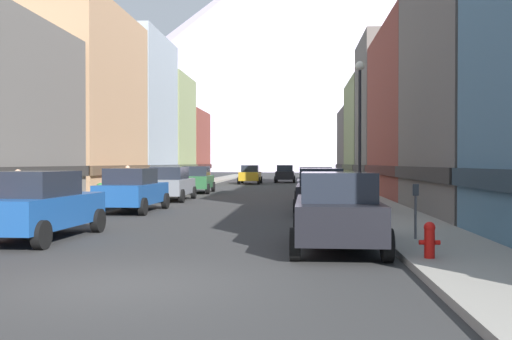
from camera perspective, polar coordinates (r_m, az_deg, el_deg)
ground_plane at (r=9.76m, az=-13.50°, el=-11.08°), size 400.00×400.00×0.00m
sidewalk_left at (r=45.09m, az=-7.55°, el=-1.74°), size 2.50×100.00×0.15m
sidewalk_right at (r=44.27m, az=8.50°, el=-1.78°), size 2.50×100.00×0.15m
storefront_left_2 at (r=36.86m, az=-19.54°, el=5.99°), size 8.98×11.17×11.18m
storefront_left_3 at (r=46.88m, az=-14.22°, el=5.33°), size 8.95×9.73×11.94m
storefront_left_4 at (r=56.05m, az=-11.10°, el=3.73°), size 8.95×8.48×10.27m
storefront_left_5 at (r=64.91m, az=-8.85°, el=2.24°), size 8.72×9.30×7.77m
storefront_right_2 at (r=33.85m, az=18.88°, el=5.10°), size 8.23×11.86×9.54m
storefront_right_3 at (r=44.10m, az=16.77°, el=5.09°), size 10.27×8.21×11.13m
storefront_right_4 at (r=53.67m, az=13.81°, el=3.43°), size 9.05×10.62×9.45m
storefront_right_5 at (r=63.98m, az=12.30°, el=2.27°), size 9.19×9.72×7.80m
car_left_0 at (r=15.88m, az=-20.87°, el=-3.28°), size 2.24×4.48×1.78m
car_left_1 at (r=23.85m, az=-12.17°, el=-1.93°), size 2.17×4.45×1.78m
car_left_2 at (r=30.60m, az=-8.49°, el=-1.35°), size 2.06×4.40×1.78m
car_left_3 at (r=38.28m, az=-5.92°, el=-0.93°), size 2.21×4.47×1.78m
car_right_0 at (r=13.28m, az=8.03°, el=-4.01°), size 2.12×4.43×1.78m
car_right_1 at (r=22.46m, az=6.45°, el=-2.08°), size 2.13×4.43×1.78m
car_right_2 at (r=29.22m, az=5.93°, el=-1.44°), size 2.10×4.42×1.78m
car_driving_0 at (r=54.51m, az=-0.57°, el=-0.44°), size 2.06×4.40×1.78m
car_driving_1 at (r=58.65m, az=2.90°, el=-0.36°), size 2.06×4.40×1.78m
fire_hydrant_near at (r=11.65m, az=16.86°, el=-6.55°), size 0.40×0.22×0.70m
parking_meter_near at (r=14.42m, az=15.56°, el=-3.21°), size 0.14×0.10×1.33m
potted_plant_0 at (r=29.96m, az=-15.15°, el=-2.04°), size 0.57×0.57×0.83m
pedestrian_0 at (r=31.66m, az=-12.64°, el=-1.21°), size 0.36×0.36×1.71m
pedestrian_1 at (r=20.37m, az=-22.56°, el=-2.41°), size 0.36×0.36×1.63m
streetlamp_right at (r=23.14m, az=10.27°, el=5.64°), size 0.36×0.36×5.86m
mountain_backdrop at (r=276.68m, az=8.96°, el=13.28°), size 300.54×300.54×124.51m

